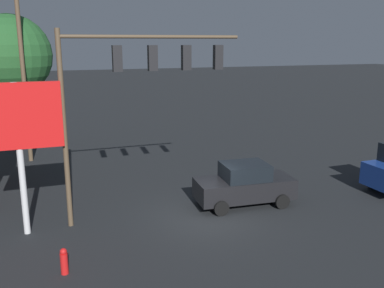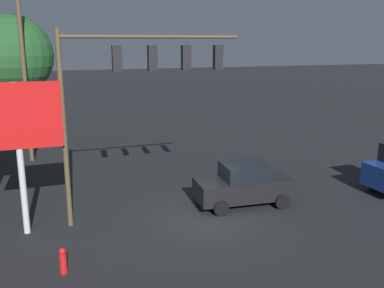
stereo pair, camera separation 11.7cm
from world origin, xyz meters
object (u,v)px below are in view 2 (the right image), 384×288
at_px(price_sign, 17,123).
at_px(fire_hydrant, 63,261).
at_px(sedan_far, 244,185).
at_px(traffic_signal_assembly, 135,77).
at_px(utility_pole, 24,67).
at_px(street_tree, 12,56).

bearing_deg(price_sign, fire_hydrant, 108.12).
xyz_separation_m(sedan_far, fire_hydrant, (8.06, 3.46, -0.51)).
distance_m(traffic_signal_assembly, utility_pole, 11.64).
height_order(utility_pole, fire_hydrant, utility_pole).
bearing_deg(sedan_far, street_tree, -50.63).
distance_m(utility_pole, fire_hydrant, 15.52).
distance_m(sedan_far, street_tree, 17.92).
relative_size(traffic_signal_assembly, fire_hydrant, 8.75).
bearing_deg(utility_pole, price_sign, 89.81).
relative_size(street_tree, fire_hydrant, 10.19).
height_order(traffic_signal_assembly, street_tree, street_tree).
relative_size(utility_pole, street_tree, 1.21).
bearing_deg(utility_pole, street_tree, -74.94).
height_order(traffic_signal_assembly, price_sign, traffic_signal_assembly).
height_order(street_tree, fire_hydrant, street_tree).
bearing_deg(utility_pole, sedan_far, 129.69).
bearing_deg(fire_hydrant, utility_pole, -85.54).
xyz_separation_m(traffic_signal_assembly, price_sign, (4.45, 0.19, -1.50)).
xyz_separation_m(utility_pole, street_tree, (0.76, -2.81, 0.60)).
bearing_deg(price_sign, street_tree, -87.01).
bearing_deg(utility_pole, fire_hydrant, 94.46).
height_order(utility_pole, price_sign, utility_pole).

